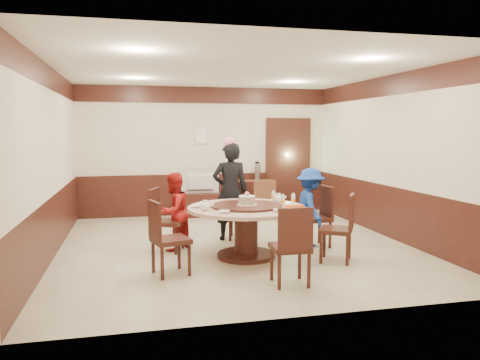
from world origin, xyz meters
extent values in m
plane|color=beige|center=(0.00, 0.00, 0.00)|extent=(6.00, 6.00, 0.00)
plane|color=silver|center=(0.00, 0.00, 2.80)|extent=(6.00, 6.00, 0.00)
cube|color=beige|center=(0.00, 3.00, 1.40)|extent=(5.50, 0.04, 2.80)
cube|color=beige|center=(0.00, -3.00, 1.40)|extent=(5.50, 0.04, 2.80)
cube|color=beige|center=(-2.75, 0.00, 1.40)|extent=(0.04, 6.00, 2.80)
cube|color=beige|center=(2.75, 0.00, 1.40)|extent=(0.04, 6.00, 2.80)
cube|color=#361611|center=(0.00, 0.00, 0.45)|extent=(5.50, 6.00, 0.90)
cube|color=#361611|center=(0.00, 0.00, 2.62)|extent=(5.50, 6.00, 0.35)
cube|color=#361611|center=(1.90, 2.95, 1.05)|extent=(1.05, 0.08, 2.18)
cube|color=#8DDB98|center=(1.90, 2.97, 1.05)|extent=(0.88, 0.02, 2.05)
cylinder|color=#361611|center=(0.01, -0.72, 0.03)|extent=(0.86, 0.86, 0.06)
cylinder|color=#361611|center=(0.01, -0.72, 0.35)|extent=(0.34, 0.34, 0.65)
cylinder|color=#CCA594|center=(0.01, -0.72, 0.72)|extent=(1.71, 1.71, 0.05)
cylinder|color=#361611|center=(0.01, -0.72, 0.77)|extent=(1.05, 1.05, 0.03)
cube|color=#361611|center=(1.23, -0.35, 0.45)|extent=(0.48, 0.48, 0.06)
cube|color=#361611|center=(1.44, -0.33, 0.72)|extent=(0.08, 0.42, 0.50)
cube|color=#361611|center=(1.23, -0.35, 0.21)|extent=(0.36, 0.36, 0.42)
cube|color=#361611|center=(0.21, 0.44, 0.45)|extent=(0.54, 0.54, 0.06)
cube|color=#361611|center=(0.27, 0.64, 0.72)|extent=(0.41, 0.15, 0.50)
cube|color=#361611|center=(0.21, 0.44, 0.21)|extent=(0.36, 0.36, 0.42)
cube|color=#361611|center=(-1.08, -0.10, 0.45)|extent=(0.57, 0.57, 0.06)
cube|color=#361611|center=(-1.28, -0.02, 0.72)|extent=(0.20, 0.40, 0.50)
cube|color=#361611|center=(-1.08, -0.10, 0.21)|extent=(0.36, 0.36, 0.42)
cube|color=#361611|center=(-1.13, -1.31, 0.45)|extent=(0.54, 0.54, 0.06)
cube|color=#361611|center=(-1.33, -1.36, 0.72)|extent=(0.15, 0.42, 0.50)
cube|color=#361611|center=(-1.13, -1.31, 0.21)|extent=(0.36, 0.36, 0.42)
cube|color=#361611|center=(0.24, -2.02, 0.45)|extent=(0.46, 0.46, 0.06)
cube|color=#361611|center=(0.23, -2.23, 0.72)|extent=(0.42, 0.06, 0.50)
cube|color=#361611|center=(0.24, -2.02, 0.21)|extent=(0.36, 0.36, 0.42)
cube|color=#361611|center=(1.19, -1.22, 0.45)|extent=(0.60, 0.60, 0.06)
cube|color=#361611|center=(1.38, -1.33, 0.72)|extent=(0.25, 0.38, 0.50)
cube|color=#361611|center=(1.19, -1.22, 0.21)|extent=(0.36, 0.36, 0.42)
imported|color=black|center=(0.02, 0.44, 0.83)|extent=(0.62, 0.42, 1.66)
imported|color=#AB1816|center=(-0.98, -0.06, 0.61)|extent=(0.74, 0.74, 1.21)
imported|color=#173C98|center=(1.18, -0.27, 0.63)|extent=(0.52, 0.84, 1.26)
cylinder|color=white|center=(0.01, -0.75, 0.79)|extent=(0.29, 0.29, 0.01)
cylinder|color=tan|center=(0.01, -0.75, 0.85)|extent=(0.23, 0.23, 0.11)
cylinder|color=white|center=(0.01, -0.75, 0.91)|extent=(0.24, 0.24, 0.01)
sphere|color=pink|center=(0.01, -0.75, 0.94)|extent=(0.07, 0.07, 0.07)
ellipsoid|color=white|center=(-0.62, -0.91, 0.81)|extent=(0.17, 0.15, 0.13)
ellipsoid|color=white|center=(0.59, -0.45, 0.81)|extent=(0.17, 0.15, 0.13)
imported|color=white|center=(-0.54, -0.39, 0.77)|extent=(0.17, 0.17, 0.04)
imported|color=white|center=(0.33, -1.23, 0.77)|extent=(0.13, 0.13, 0.04)
imported|color=white|center=(-0.40, -1.18, 0.77)|extent=(0.15, 0.15, 0.04)
imported|color=white|center=(0.70, -0.86, 0.77)|extent=(0.15, 0.15, 0.05)
imported|color=white|center=(-0.71, -0.64, 0.77)|extent=(0.16, 0.16, 0.04)
cylinder|color=white|center=(-0.24, -1.37, 0.76)|extent=(0.18, 0.18, 0.01)
cylinder|color=white|center=(0.46, -0.22, 0.76)|extent=(0.18, 0.18, 0.01)
cube|color=white|center=(0.62, -1.09, 0.76)|extent=(0.30, 0.20, 0.02)
cube|color=#E8431A|center=(0.62, -1.09, 0.79)|extent=(0.24, 0.15, 0.04)
cylinder|color=silver|center=(0.55, -0.79, 0.83)|extent=(0.06, 0.06, 0.16)
cylinder|color=silver|center=(0.74, -0.71, 0.83)|extent=(0.06, 0.06, 0.16)
cylinder|color=silver|center=(0.53, -0.37, 0.83)|extent=(0.06, 0.06, 0.16)
cube|color=#361611|center=(-0.16, 2.75, 0.25)|extent=(0.85, 0.45, 0.50)
imported|color=gray|center=(-0.16, 2.75, 0.74)|extent=(0.82, 0.17, 0.47)
cube|color=brown|center=(1.10, 2.78, 0.38)|extent=(0.80, 0.40, 0.75)
cylinder|color=silver|center=(1.12, 2.78, 0.94)|extent=(0.15, 0.15, 0.38)
cube|color=white|center=(-0.10, 2.96, 1.75)|extent=(0.25, 0.00, 0.35)
cube|color=white|center=(0.55, 2.96, 1.45)|extent=(0.30, 0.00, 0.22)
camera|label=1|loc=(-1.59, -7.25, 1.85)|focal=35.00mm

